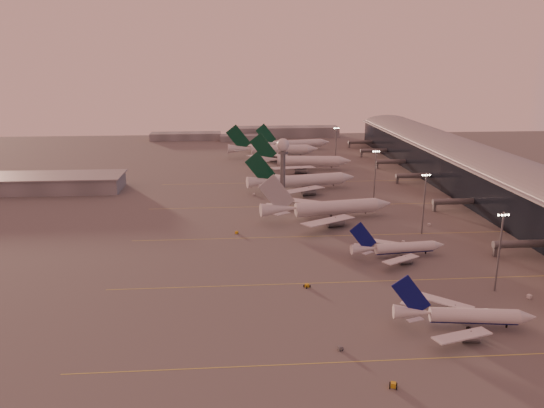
{
  "coord_description": "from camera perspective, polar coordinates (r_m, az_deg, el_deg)",
  "views": [
    {
      "loc": [
        -20.88,
        -142.32,
        68.25
      ],
      "look_at": [
        -4.38,
        70.28,
        9.44
      ],
      "focal_mm": 35.0,
      "sensor_mm": 36.0,
      "label": 1
    }
  ],
  "objects": [
    {
      "name": "gsv_truck_a",
      "position": [
        133.65,
        7.52,
        -14.87
      ],
      "size": [
        5.83,
        3.58,
        2.22
      ],
      "color": "#545759",
      "rests_on": "ground"
    },
    {
      "name": "gsv_tug_near",
      "position": [
        122.78,
        12.92,
        -18.47
      ],
      "size": [
        3.41,
        4.38,
        1.1
      ],
      "color": "gold",
      "rests_on": "ground"
    },
    {
      "name": "radar_tower",
      "position": [
        267.8,
        1.18,
        5.24
      ],
      "size": [
        6.4,
        6.4,
        31.1
      ],
      "color": "#5A5D62",
      "rests_on": "ground"
    },
    {
      "name": "terminal",
      "position": [
        289.18,
        22.14,
        2.76
      ],
      "size": [
        57.0,
        362.0,
        23.04
      ],
      "color": "black",
      "rests_on": "ground"
    },
    {
      "name": "widebody_white",
      "position": [
        233.31,
        6.02,
        -0.73
      ],
      "size": [
        60.37,
        48.02,
        21.34
      ],
      "color": "silver",
      "rests_on": "ground"
    },
    {
      "name": "narrowbody_near",
      "position": [
        149.7,
        19.91,
        -11.43
      ],
      "size": [
        37.35,
        29.62,
        14.64
      ],
      "color": "silver",
      "rests_on": "ground"
    },
    {
      "name": "hangar",
      "position": [
        305.97,
        -23.24,
        2.09
      ],
      "size": [
        82.0,
        27.0,
        8.5
      ],
      "color": "slate",
      "rests_on": "ground"
    },
    {
      "name": "taxiway_markings",
      "position": [
        215.81,
        9.45,
        -3.23
      ],
      "size": [
        180.0,
        185.25,
        0.02
      ],
      "color": "#D0C749",
      "rests_on": "ground"
    },
    {
      "name": "mast_c",
      "position": [
        267.69,
        11.03,
        3.38
      ],
      "size": [
        3.6,
        0.56,
        25.0
      ],
      "color": "#5A5D62",
      "rests_on": "ground"
    },
    {
      "name": "greentail_b",
      "position": [
        336.38,
        3.2,
        4.4
      ],
      "size": [
        63.91,
        51.37,
        23.24
      ],
      "color": "silver",
      "rests_on": "ground"
    },
    {
      "name": "narrowbody_mid",
      "position": [
        193.4,
        13.4,
        -4.79
      ],
      "size": [
        35.69,
        28.37,
        13.95
      ],
      "color": "silver",
      "rests_on": "ground"
    },
    {
      "name": "greentail_c",
      "position": [
        377.67,
        0.16,
        5.65
      ],
      "size": [
        65.27,
        52.75,
        23.72
      ],
      "color": "silver",
      "rests_on": "ground"
    },
    {
      "name": "gsv_truck_b",
      "position": [
        207.92,
        14.08,
        -3.87
      ],
      "size": [
        6.33,
        4.1,
        2.41
      ],
      "color": "silver",
      "rests_on": "ground"
    },
    {
      "name": "gsv_tug_hangar",
      "position": [
        316.53,
        7.17,
        2.94
      ],
      "size": [
        3.84,
        2.53,
        1.04
      ],
      "color": "gold",
      "rests_on": "ground"
    },
    {
      "name": "gsv_tug_far",
      "position": [
        250.58,
        5.18,
        -0.32
      ],
      "size": [
        4.4,
        4.26,
        1.1
      ],
      "color": "#545759",
      "rests_on": "ground"
    },
    {
      "name": "greentail_d",
      "position": [
        407.11,
        2.39,
        6.29
      ],
      "size": [
        58.45,
        46.74,
        21.48
      ],
      "color": "silver",
      "rests_on": "ground"
    },
    {
      "name": "mast_b",
      "position": [
        218.32,
        16.06,
        0.34
      ],
      "size": [
        3.6,
        0.56,
        25.0
      ],
      "color": "#5A5D62",
      "rests_on": "ground"
    },
    {
      "name": "ground",
      "position": [
        159.21,
        3.58,
        -10.0
      ],
      "size": [
        700.0,
        700.0,
        0.0
      ],
      "primitive_type": "plane",
      "color": "#585656",
      "rests_on": "ground"
    },
    {
      "name": "gsv_truck_c",
      "position": [
        213.92,
        -3.76,
        -2.91
      ],
      "size": [
        4.79,
        5.49,
        2.18
      ],
      "color": "gold",
      "rests_on": "ground"
    },
    {
      "name": "gsv_catering_b",
      "position": [
        232.71,
        16.62,
        -1.79
      ],
      "size": [
        5.0,
        2.58,
        4.0
      ],
      "color": "silver",
      "rests_on": "ground"
    },
    {
      "name": "gsv_tug_mid",
      "position": [
        165.47,
        3.78,
        -8.77
      ],
      "size": [
        3.83,
        4.29,
        1.05
      ],
      "color": "gold",
      "rests_on": "ground"
    },
    {
      "name": "mast_d",
      "position": [
        353.41,
        6.9,
        6.43
      ],
      "size": [
        3.6,
        0.56,
        25.0
      ],
      "color": "#5A5D62",
      "rests_on": "ground"
    },
    {
      "name": "gsv_catering_a",
      "position": [
        174.7,
        26.05,
        -8.43
      ],
      "size": [
        6.09,
        4.32,
        4.57
      ],
      "color": "silver",
      "rests_on": "ground"
    },
    {
      "name": "distant_horizon",
      "position": [
        472.45,
        -1.56,
        7.58
      ],
      "size": [
        165.0,
        37.5,
        9.0
      ],
      "color": "slate",
      "rests_on": "ground"
    },
    {
      "name": "gsv_truck_d",
      "position": [
        272.97,
        -1.97,
        1.19
      ],
      "size": [
        2.32,
        5.93,
        2.39
      ],
      "color": "silver",
      "rests_on": "ground"
    },
    {
      "name": "greentail_a",
      "position": [
        283.27,
        3.27,
        2.27
      ],
      "size": [
        60.52,
        48.4,
        22.23
      ],
      "color": "silver",
      "rests_on": "ground"
    },
    {
      "name": "mast_a",
      "position": [
        171.61,
        23.28,
        -4.41
      ],
      "size": [
        3.6,
        0.56,
        25.0
      ],
      "color": "#5A5D62",
      "rests_on": "ground"
    }
  ]
}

